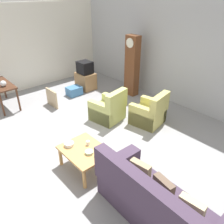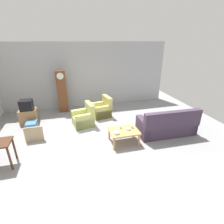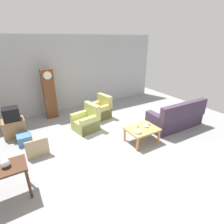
{
  "view_description": "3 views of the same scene",
  "coord_description": "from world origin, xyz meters",
  "px_view_note": "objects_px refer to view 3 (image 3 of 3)",
  "views": [
    {
      "loc": [
        3.7,
        -2.36,
        3.3
      ],
      "look_at": [
        0.16,
        0.79,
        0.67
      ],
      "focal_mm": 36.31,
      "sensor_mm": 36.0,
      "label": 1
    },
    {
      "loc": [
        -0.95,
        -5.04,
        3.24
      ],
      "look_at": [
        0.63,
        0.95,
        0.58
      ],
      "focal_mm": 26.86,
      "sensor_mm": 36.0,
      "label": 2
    },
    {
      "loc": [
        -2.6,
        -4.02,
        3.07
      ],
      "look_at": [
        0.21,
        0.62,
        0.76
      ],
      "focal_mm": 28.04,
      "sensor_mm": 36.0,
      "label": 3
    }
  ],
  "objects_px": {
    "cup_white_porcelain": "(137,126)",
    "bowl_shallow_green": "(146,126)",
    "tv_stand_cabinet": "(14,128)",
    "bowl_white_stacked": "(138,132)",
    "armchair_olive_far": "(100,110)",
    "coffee_table_wood": "(142,130)",
    "glass_dome_cloche": "(5,163)",
    "cup_blue_rimmed": "(148,124)",
    "framed_picture_leaning": "(37,149)",
    "couch_floral": "(176,118)",
    "grandfather_clock": "(49,94)",
    "armchair_olive_near": "(87,122)",
    "storage_box_blue": "(24,139)",
    "tv_crt": "(11,114)"
  },
  "relations": [
    {
      "from": "cup_white_porcelain",
      "to": "bowl_shallow_green",
      "type": "height_order",
      "value": "cup_white_porcelain"
    },
    {
      "from": "tv_stand_cabinet",
      "to": "bowl_white_stacked",
      "type": "height_order",
      "value": "tv_stand_cabinet"
    },
    {
      "from": "armchair_olive_far",
      "to": "coffee_table_wood",
      "type": "relative_size",
      "value": 0.96
    },
    {
      "from": "glass_dome_cloche",
      "to": "bowl_white_stacked",
      "type": "xyz_separation_m",
      "value": [
        3.34,
        0.08,
        -0.33
      ]
    },
    {
      "from": "glass_dome_cloche",
      "to": "cup_blue_rimmed",
      "type": "height_order",
      "value": "glass_dome_cloche"
    },
    {
      "from": "cup_white_porcelain",
      "to": "coffee_table_wood",
      "type": "bearing_deg",
      "value": -63.48
    },
    {
      "from": "framed_picture_leaning",
      "to": "cup_blue_rimmed",
      "type": "distance_m",
      "value": 3.38
    },
    {
      "from": "tv_stand_cabinet",
      "to": "bowl_white_stacked",
      "type": "bearing_deg",
      "value": -40.44
    },
    {
      "from": "tv_stand_cabinet",
      "to": "couch_floral",
      "type": "bearing_deg",
      "value": -24.76
    },
    {
      "from": "grandfather_clock",
      "to": "framed_picture_leaning",
      "type": "bearing_deg",
      "value": -111.57
    },
    {
      "from": "couch_floral",
      "to": "cup_white_porcelain",
      "type": "height_order",
      "value": "couch_floral"
    },
    {
      "from": "couch_floral",
      "to": "armchair_olive_far",
      "type": "relative_size",
      "value": 2.31
    },
    {
      "from": "armchair_olive_near",
      "to": "glass_dome_cloche",
      "type": "height_order",
      "value": "glass_dome_cloche"
    },
    {
      "from": "framed_picture_leaning",
      "to": "glass_dome_cloche",
      "type": "bearing_deg",
      "value": -122.1
    },
    {
      "from": "couch_floral",
      "to": "grandfather_clock",
      "type": "distance_m",
      "value": 4.95
    },
    {
      "from": "framed_picture_leaning",
      "to": "armchair_olive_far",
      "type": "bearing_deg",
      "value": 28.64
    },
    {
      "from": "glass_dome_cloche",
      "to": "tv_stand_cabinet",
      "type": "bearing_deg",
      "value": 84.88
    },
    {
      "from": "storage_box_blue",
      "to": "bowl_white_stacked",
      "type": "distance_m",
      "value": 3.54
    },
    {
      "from": "coffee_table_wood",
      "to": "grandfather_clock",
      "type": "height_order",
      "value": "grandfather_clock"
    },
    {
      "from": "coffee_table_wood",
      "to": "bowl_white_stacked",
      "type": "relative_size",
      "value": 4.93
    },
    {
      "from": "coffee_table_wood",
      "to": "glass_dome_cloche",
      "type": "distance_m",
      "value": 3.68
    },
    {
      "from": "armchair_olive_far",
      "to": "armchair_olive_near",
      "type": "bearing_deg",
      "value": -142.28
    },
    {
      "from": "glass_dome_cloche",
      "to": "armchair_olive_near",
      "type": "bearing_deg",
      "value": 37.12
    },
    {
      "from": "tv_crt",
      "to": "storage_box_blue",
      "type": "relative_size",
      "value": 1.01
    },
    {
      "from": "armchair_olive_near",
      "to": "tv_stand_cabinet",
      "type": "relative_size",
      "value": 1.35
    },
    {
      "from": "armchair_olive_far",
      "to": "tv_stand_cabinet",
      "type": "distance_m",
      "value": 3.13
    },
    {
      "from": "couch_floral",
      "to": "bowl_shallow_green",
      "type": "xyz_separation_m",
      "value": [
        -1.56,
        -0.12,
        0.15
      ]
    },
    {
      "from": "couch_floral",
      "to": "bowl_white_stacked",
      "type": "bearing_deg",
      "value": -172.2
    },
    {
      "from": "grandfather_clock",
      "to": "cup_blue_rimmed",
      "type": "relative_size",
      "value": 21.15
    },
    {
      "from": "armchair_olive_far",
      "to": "bowl_shallow_green",
      "type": "bearing_deg",
      "value": -79.4
    },
    {
      "from": "grandfather_clock",
      "to": "couch_floral",
      "type": "bearing_deg",
      "value": -41.46
    },
    {
      "from": "cup_white_porcelain",
      "to": "bowl_shallow_green",
      "type": "bearing_deg",
      "value": -32.03
    },
    {
      "from": "tv_crt",
      "to": "glass_dome_cloche",
      "type": "height_order",
      "value": "tv_crt"
    },
    {
      "from": "tv_stand_cabinet",
      "to": "tv_crt",
      "type": "relative_size",
      "value": 1.42
    },
    {
      "from": "armchair_olive_near",
      "to": "tv_crt",
      "type": "height_order",
      "value": "tv_crt"
    },
    {
      "from": "tv_stand_cabinet",
      "to": "cup_blue_rimmed",
      "type": "relative_size",
      "value": 7.24
    },
    {
      "from": "armchair_olive_near",
      "to": "bowl_white_stacked",
      "type": "relative_size",
      "value": 4.72
    },
    {
      "from": "tv_stand_cabinet",
      "to": "glass_dome_cloche",
      "type": "height_order",
      "value": "glass_dome_cloche"
    },
    {
      "from": "armchair_olive_near",
      "to": "tv_stand_cabinet",
      "type": "height_order",
      "value": "armchair_olive_near"
    },
    {
      "from": "couch_floral",
      "to": "glass_dome_cloche",
      "type": "relative_size",
      "value": 12.29
    },
    {
      "from": "tv_crt",
      "to": "cup_white_porcelain",
      "type": "xyz_separation_m",
      "value": [
        3.33,
        -2.34,
        -0.28
      ]
    },
    {
      "from": "cup_white_porcelain",
      "to": "framed_picture_leaning",
      "type": "bearing_deg",
      "value": 165.96
    },
    {
      "from": "framed_picture_leaning",
      "to": "storage_box_blue",
      "type": "height_order",
      "value": "framed_picture_leaning"
    },
    {
      "from": "glass_dome_cloche",
      "to": "bowl_shallow_green",
      "type": "height_order",
      "value": "glass_dome_cloche"
    },
    {
      "from": "couch_floral",
      "to": "coffee_table_wood",
      "type": "relative_size",
      "value": 2.21
    },
    {
      "from": "framed_picture_leaning",
      "to": "glass_dome_cloche",
      "type": "relative_size",
      "value": 3.47
    },
    {
      "from": "storage_box_blue",
      "to": "bowl_white_stacked",
      "type": "relative_size",
      "value": 2.44
    },
    {
      "from": "grandfather_clock",
      "to": "armchair_olive_far",
      "type": "bearing_deg",
      "value": -31.76
    },
    {
      "from": "couch_floral",
      "to": "tv_stand_cabinet",
      "type": "height_order",
      "value": "couch_floral"
    },
    {
      "from": "glass_dome_cloche",
      "to": "cup_blue_rimmed",
      "type": "xyz_separation_m",
      "value": [
        3.97,
        0.31,
        -0.32
      ]
    }
  ]
}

